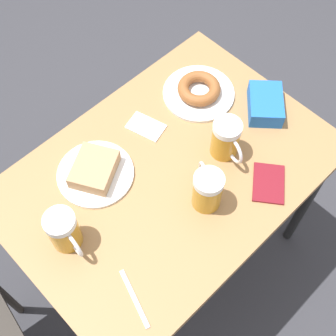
# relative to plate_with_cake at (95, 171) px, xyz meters

# --- Properties ---
(ground_plane) EXTENTS (8.00, 8.00, 0.00)m
(ground_plane) POSITION_rel_plate_with_cake_xyz_m (-0.14, -0.16, -0.74)
(ground_plane) COLOR #333338
(table) EXTENTS (0.67, 0.95, 0.72)m
(table) POSITION_rel_plate_with_cake_xyz_m (-0.14, -0.16, -0.09)
(table) COLOR #997044
(table) RESTS_ON ground_plane
(plate_with_cake) EXTENTS (0.22, 0.22, 0.05)m
(plate_with_cake) POSITION_rel_plate_with_cake_xyz_m (0.00, 0.00, 0.00)
(plate_with_cake) COLOR white
(plate_with_cake) RESTS_ON table
(plate_with_donut) EXTENTS (0.23, 0.23, 0.05)m
(plate_with_donut) POSITION_rel_plate_with_cake_xyz_m (-0.00, -0.43, -0.00)
(plate_with_donut) COLOR white
(plate_with_donut) RESTS_ON table
(beer_mug_left) EXTENTS (0.12, 0.09, 0.13)m
(beer_mug_left) POSITION_rel_plate_with_cake_xyz_m (-0.28, -0.17, 0.04)
(beer_mug_left) COLOR #C68C23
(beer_mug_left) RESTS_ON table
(beer_mug_center) EXTENTS (0.13, 0.08, 0.13)m
(beer_mug_center) POSITION_rel_plate_with_cake_xyz_m (-0.11, 0.18, 0.04)
(beer_mug_center) COLOR #C68C23
(beer_mug_center) RESTS_ON table
(beer_mug_right) EXTENTS (0.13, 0.08, 0.13)m
(beer_mug_right) POSITION_rel_plate_with_cake_xyz_m (-0.20, -0.32, 0.04)
(beer_mug_right) COLOR #C68C23
(beer_mug_right) RESTS_ON table
(napkin_folded) EXTENTS (0.13, 0.10, 0.00)m
(napkin_folded) POSITION_rel_plate_with_cake_xyz_m (0.02, -0.22, -0.02)
(napkin_folded) COLOR white
(napkin_folded) RESTS_ON table
(fork) EXTENTS (0.16, 0.06, 0.00)m
(fork) POSITION_rel_plate_with_cake_xyz_m (-0.34, 0.16, -0.02)
(fork) COLOR silver
(fork) RESTS_ON table
(passport_near_edge) EXTENTS (0.15, 0.15, 0.01)m
(passport_near_edge) POSITION_rel_plate_with_cake_xyz_m (-0.37, -0.33, -0.02)
(passport_near_edge) COLOR maroon
(passport_near_edge) RESTS_ON table
(blue_pouch) EXTENTS (0.17, 0.17, 0.05)m
(blue_pouch) POSITION_rel_plate_with_cake_xyz_m (-0.19, -0.53, 0.01)
(blue_pouch) COLOR blue
(blue_pouch) RESTS_ON table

